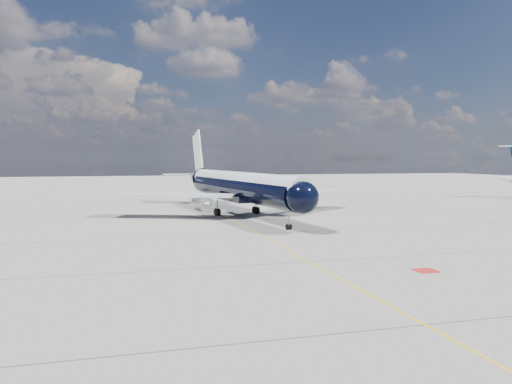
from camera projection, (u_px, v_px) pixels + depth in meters
ground at (220, 213)px, 71.79m from camera, size 320.00×320.00×0.00m
taxiway_centerline at (228, 217)px, 66.97m from camera, size 0.16×160.00×0.01m
red_marking at (426, 271)px, 35.08m from camera, size 1.60×1.60×0.01m
main_airliner at (237, 186)px, 69.86m from camera, size 36.42×44.64×12.91m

